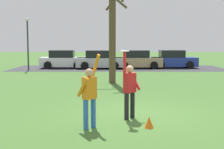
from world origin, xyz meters
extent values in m
plane|color=#426B2D|center=(0.00, 0.00, 0.00)|extent=(120.00, 120.00, 0.00)
cylinder|color=black|center=(-0.16, -0.48, 0.41)|extent=(0.14, 0.14, 0.82)
cylinder|color=black|center=(-0.35, -0.65, 0.41)|extent=(0.14, 0.14, 0.82)
cube|color=red|center=(-0.25, -0.57, 1.12)|extent=(0.41, 0.41, 0.60)
sphere|color=tan|center=(-0.25, -0.57, 1.53)|extent=(0.23, 0.23, 0.23)
cylinder|color=red|center=(-0.09, -0.41, 1.17)|extent=(0.36, 0.40, 0.59)
cylinder|color=red|center=(-0.42, -0.72, 1.75)|extent=(0.09, 0.09, 0.66)
cylinder|color=#3366B7|center=(-1.50, -1.72, 0.41)|extent=(0.14, 0.14, 0.82)
cylinder|color=#3366B7|center=(-1.31, -1.54, 0.41)|extent=(0.14, 0.14, 0.82)
cube|color=orange|center=(-1.40, -1.63, 1.12)|extent=(0.41, 0.41, 0.60)
sphere|color=tan|center=(-1.40, -1.63, 1.53)|extent=(0.23, 0.23, 0.23)
cylinder|color=orange|center=(-1.57, -1.78, 1.17)|extent=(0.36, 0.40, 0.59)
cylinder|color=orange|center=(-1.24, -1.48, 1.72)|extent=(0.28, 0.29, 0.65)
cylinder|color=white|center=(-0.42, -0.72, 2.09)|extent=(0.27, 0.27, 0.02)
cube|color=white|center=(-5.07, 17.78, 0.55)|extent=(4.14, 1.89, 0.80)
cube|color=black|center=(-5.22, 17.78, 1.27)|extent=(2.13, 1.68, 0.64)
cylinder|color=black|center=(-3.81, 18.72, 0.33)|extent=(0.66, 0.23, 0.66)
cylinder|color=black|center=(-3.78, 16.90, 0.33)|extent=(0.66, 0.23, 0.66)
cylinder|color=black|center=(-6.36, 18.67, 0.33)|extent=(0.66, 0.23, 0.66)
cylinder|color=black|center=(-6.32, 16.84, 0.33)|extent=(0.66, 0.23, 0.66)
cube|color=#BCBCC1|center=(-1.84, 17.30, 0.55)|extent=(4.14, 1.89, 0.80)
cube|color=black|center=(-1.99, 17.29, 1.27)|extent=(2.13, 1.68, 0.64)
cylinder|color=black|center=(-0.59, 18.23, 0.33)|extent=(0.66, 0.23, 0.66)
cylinder|color=black|center=(-0.55, 16.41, 0.33)|extent=(0.66, 0.23, 0.66)
cylinder|color=black|center=(-3.13, 18.18, 0.33)|extent=(0.66, 0.23, 0.66)
cylinder|color=black|center=(-3.09, 16.36, 0.33)|extent=(0.66, 0.23, 0.66)
cube|color=tan|center=(1.53, 17.62, 0.55)|extent=(4.14, 1.89, 0.80)
cube|color=black|center=(1.38, 17.61, 1.27)|extent=(2.13, 1.68, 0.64)
cylinder|color=black|center=(2.78, 18.55, 0.33)|extent=(0.66, 0.23, 0.66)
cylinder|color=black|center=(2.82, 16.73, 0.33)|extent=(0.66, 0.23, 0.66)
cylinder|color=black|center=(0.24, 18.50, 0.33)|extent=(0.66, 0.23, 0.66)
cylinder|color=black|center=(0.28, 16.68, 0.33)|extent=(0.66, 0.23, 0.66)
cube|color=#233893|center=(4.69, 17.97, 0.55)|extent=(4.14, 1.89, 0.80)
cube|color=black|center=(4.54, 17.97, 1.27)|extent=(2.13, 1.68, 0.64)
cylinder|color=black|center=(5.94, 18.91, 0.33)|extent=(0.66, 0.23, 0.66)
cylinder|color=black|center=(5.98, 17.08, 0.33)|extent=(0.66, 0.23, 0.66)
cylinder|color=black|center=(3.40, 18.85, 0.33)|extent=(0.66, 0.23, 0.66)
cylinder|color=black|center=(3.44, 17.03, 0.33)|extent=(0.66, 0.23, 0.66)
cube|color=#38383D|center=(-0.21, 17.59, 0.00)|extent=(18.51, 6.40, 0.01)
cylinder|color=brown|center=(-0.77, 7.79, 3.21)|extent=(0.39, 0.39, 6.43)
cylinder|color=brown|center=(-0.72, 8.20, 4.64)|extent=(0.94, 0.25, 1.05)
cylinder|color=#2D2D33|center=(-7.65, 15.59, 2.00)|extent=(0.12, 0.12, 4.00)
sphere|color=silver|center=(-7.65, 15.59, 4.12)|extent=(0.28, 0.28, 0.28)
cone|color=orange|center=(0.23, -1.60, 0.16)|extent=(0.26, 0.26, 0.32)
camera|label=1|loc=(-0.79, -10.03, 2.38)|focal=50.31mm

